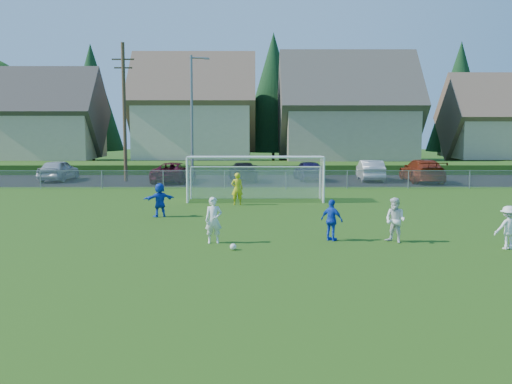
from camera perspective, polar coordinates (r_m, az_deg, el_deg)
ground at (r=17.34m, az=0.09°, el=-7.67°), size 160.00×160.00×0.00m
asphalt_lot at (r=44.50m, az=-0.09°, el=1.12°), size 60.00×60.00×0.00m
grass_embankment at (r=51.94m, az=-0.10°, el=2.35°), size 70.00×6.00×0.80m
soccer_ball at (r=20.30m, az=-2.19°, el=-5.24°), size 0.22×0.22×0.22m
player_white_a at (r=21.38m, az=-4.06°, el=-2.69°), size 0.65×0.47×1.65m
player_white_b at (r=22.00m, az=13.12°, el=-2.63°), size 0.99×0.99×1.61m
player_white_c at (r=22.05m, az=22.87°, el=-3.14°), size 1.04×0.71×1.48m
player_blue_a at (r=21.93m, az=7.23°, el=-2.68°), size 0.92×0.84×1.51m
player_blue_b at (r=27.63m, az=-9.16°, el=-0.74°), size 1.50×1.04×1.55m
goalkeeper at (r=31.23m, az=-1.81°, el=0.31°), size 0.66×0.48×1.69m
car_a at (r=46.56m, az=-18.30°, el=1.98°), size 2.10×4.68×1.56m
car_c at (r=43.61m, az=-7.80°, el=1.88°), size 3.03×5.41×1.43m
car_d at (r=43.99m, az=-1.24°, el=1.95°), size 2.34×4.95×1.39m
car_e at (r=44.66m, az=5.02°, el=2.06°), size 2.15×4.52×1.49m
car_f at (r=45.19m, az=10.83°, el=2.04°), size 1.83×4.69×1.52m
car_g at (r=44.95m, az=15.54°, el=1.97°), size 2.35×5.69×1.65m
soccer_goal at (r=32.95m, az=-0.05°, el=2.01°), size 7.42×1.90×2.50m
chainlink_fence at (r=38.97m, az=-0.07°, el=1.25°), size 52.06×0.06×1.20m
streetlight at (r=43.02m, az=-6.06°, el=7.34°), size 1.38×0.18×9.00m
utility_pole at (r=44.81m, az=-12.44°, el=7.58°), size 1.60×0.26×10.00m
houses_row at (r=59.37m, az=1.82°, el=9.57°), size 53.90×11.45×13.27m
tree_row at (r=65.60m, az=0.80°, el=8.92°), size 65.98×12.36×13.80m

